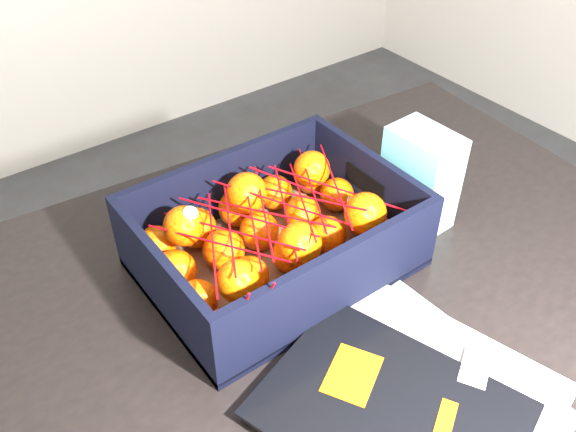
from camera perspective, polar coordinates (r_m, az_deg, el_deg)
table at (r=0.90m, az=0.75°, el=-12.96°), size 1.26×0.90×0.75m
magazine_stack at (r=0.75m, az=11.91°, el=-15.96°), size 0.35×0.33×0.02m
produce_crate at (r=0.86m, az=-1.19°, el=-2.61°), size 0.36×0.27×0.12m
clementine_heap at (r=0.85m, az=-1.21°, el=-2.04°), size 0.34×0.25×0.11m
mesh_net at (r=0.81m, az=-1.35°, el=0.12°), size 0.30×0.24×0.09m
retail_carton at (r=0.94m, az=12.24°, el=3.48°), size 0.07×0.11×0.16m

